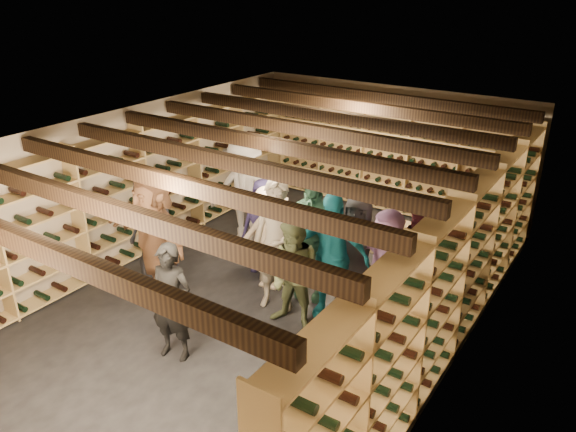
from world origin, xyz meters
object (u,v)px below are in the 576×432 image
Objects in this scene: person_3 at (269,239)px; person_4 at (331,256)px; person_0 at (154,228)px; person_11 at (386,265)px; person_2 at (295,276)px; person_10 at (311,237)px; person_6 at (265,225)px; person_8 at (420,256)px; person_1 at (171,303)px; person_5 at (155,239)px; person_9 at (243,192)px; crate_stack_right at (402,238)px; crate_stack_left at (274,231)px; person_7 at (277,245)px; crate_loose at (370,243)px; person_12 at (357,249)px.

person_4 is (1.11, -0.15, 0.11)m from person_3.
person_0 is 1.11× the size of person_11.
person_2 is 0.84m from person_10.
person_2 is 1.64m from person_6.
person_8 is at bearing 48.01° from person_2.
person_1 is 0.79× the size of person_5.
person_8 is 0.84× the size of person_9.
person_9 is 1.00× the size of person_10.
person_9 is at bearing -155.17° from crate_stack_right.
crate_stack_left is 0.27× the size of person_5.
crate_stack_left is 0.27× the size of person_7.
crate_stack_left is 1.03× the size of crate_loose.
person_9 reaches higher than person_1.
person_1 is 2.15m from person_4.
person_3 is at bearing 162.04° from person_4.
person_1 is 0.94× the size of person_12.
person_2 is at bearing -86.04° from crate_loose.
person_7 is at bearing 14.07° from person_0.
person_4 is 0.56m from person_12.
crate_loose is at bearing -164.63° from crate_stack_right.
person_5 reaches higher than person_12.
person_12 is at bearing 13.01° from person_10.
person_11 is (2.85, 1.34, -0.16)m from person_5.
person_7 reaches higher than person_3.
crate_stack_right is 0.36× the size of person_1.
person_6 reaches higher than person_1.
person_11 is (2.11, -0.21, 0.04)m from person_6.
person_12 reaches higher than crate_loose.
person_7 is at bearing -97.01° from crate_loose.
person_9 is (0.28, 1.78, 0.05)m from person_0.
person_11 reaches higher than person_8.
person_2 is (0.89, 1.33, 0.01)m from person_1.
crate_stack_right is at bearing 56.00° from person_7.
person_10 is at bearing 59.57° from person_1.
crate_stack_left is at bearing 115.49° from person_3.
person_8 is at bearing 44.80° from person_5.
person_1 reaches higher than crate_loose.
person_4 reaches higher than person_11.
crate_stack_left is 0.85m from person_9.
person_10 is 0.65m from person_12.
crate_stack_right is 0.30× the size of person_4.
person_12 is (0.53, -1.60, 0.72)m from crate_loose.
person_7 is at bearing -60.64° from person_6.
person_0 is 0.56m from person_5.
person_4 is at bearing 0.81° from person_7.
person_12 is at bearing 68.95° from person_2.
person_6 is at bearing 124.82° from person_3.
person_0 is (-2.22, -2.77, 0.79)m from crate_loose.
person_0 is 2.40m from person_2.
person_2 is (0.18, -2.64, 0.68)m from crate_loose.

